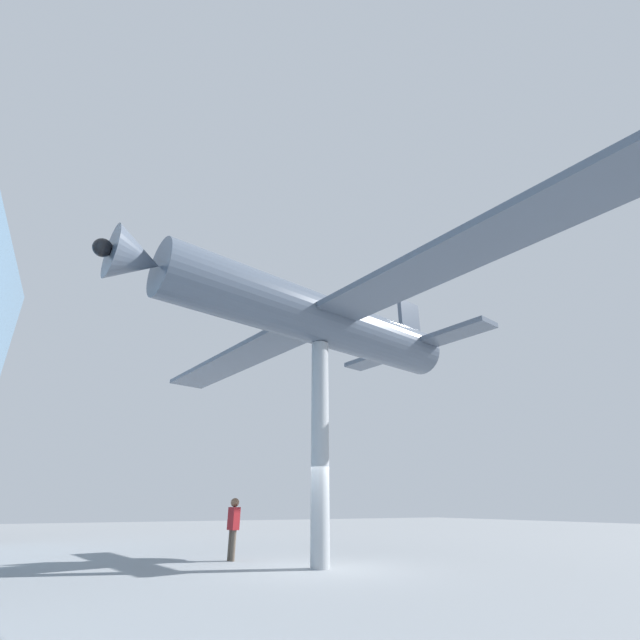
% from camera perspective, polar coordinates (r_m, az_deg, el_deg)
% --- Properties ---
extents(ground_plane, '(80.00, 80.00, 0.00)m').
position_cam_1_polar(ground_plane, '(12.75, -0.00, -30.28)').
color(ground_plane, gray).
extents(support_pylon_central, '(0.52, 0.52, 6.19)m').
position_cam_1_polar(support_pylon_central, '(12.76, -0.00, -16.33)').
color(support_pylon_central, '#999EA3').
rests_on(support_pylon_central, ground_plane).
extents(suspended_airplane, '(20.63, 12.38, 2.87)m').
position_cam_1_polar(suspended_airplane, '(13.72, -0.52, 0.23)').
color(suspended_airplane, '#4C5666').
rests_on(suspended_airplane, support_pylon_central).
extents(visitor_person, '(0.43, 0.28, 1.72)m').
position_cam_1_polar(visitor_person, '(14.64, -11.48, -25.09)').
color(visitor_person, '#4C4238').
rests_on(visitor_person, ground_plane).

